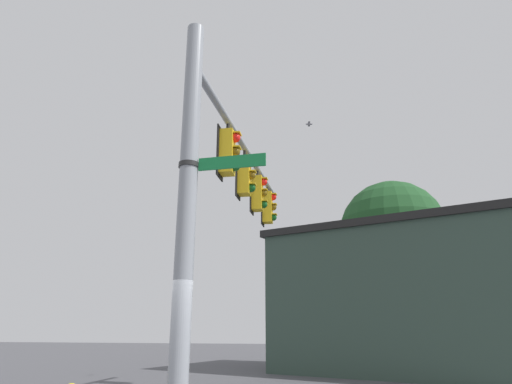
# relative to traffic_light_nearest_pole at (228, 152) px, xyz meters

# --- Properties ---
(signal_pole) EXTENTS (0.31, 0.31, 7.20)m
(signal_pole) POSITION_rel_traffic_light_nearest_pole_xyz_m (2.25, -0.13, -1.99)
(signal_pole) COLOR gray
(signal_pole) RESTS_ON ground
(mast_arm) EXTENTS (8.36, 0.58, 0.17)m
(mast_arm) POSITION_rel_traffic_light_nearest_pole_xyz_m (-1.93, 0.07, 0.78)
(mast_arm) COLOR gray
(traffic_light_nearest_pole) EXTENTS (0.54, 0.49, 1.31)m
(traffic_light_nearest_pole) POSITION_rel_traffic_light_nearest_pole_xyz_m (0.00, 0.00, 0.00)
(traffic_light_nearest_pole) COLOR black
(traffic_light_mid_inner) EXTENTS (0.54, 0.49, 1.31)m
(traffic_light_mid_inner) POSITION_rel_traffic_light_nearest_pole_xyz_m (-1.60, 0.08, 0.00)
(traffic_light_mid_inner) COLOR black
(traffic_light_mid_outer) EXTENTS (0.54, 0.49, 1.31)m
(traffic_light_mid_outer) POSITION_rel_traffic_light_nearest_pole_xyz_m (-3.20, 0.16, 0.00)
(traffic_light_mid_outer) COLOR black
(traffic_light_arm_end) EXTENTS (0.54, 0.49, 1.31)m
(traffic_light_arm_end) POSITION_rel_traffic_light_nearest_pole_xyz_m (-4.81, 0.24, 0.00)
(traffic_light_arm_end) COLOR black
(street_name_sign) EXTENTS (0.35, 1.50, 0.22)m
(street_name_sign) POSITION_rel_traffic_light_nearest_pole_xyz_m (2.26, 0.20, -1.17)
(street_name_sign) COLOR #147238
(bird_flying) EXTENTS (0.38, 0.27, 0.09)m
(bird_flying) POSITION_rel_traffic_light_nearest_pole_xyz_m (-6.20, 1.66, 3.64)
(bird_flying) COLOR gray
(storefront_building) EXTENTS (9.79, 11.40, 5.80)m
(storefront_building) POSITION_rel_traffic_light_nearest_pole_xyz_m (-10.38, 4.94, -2.68)
(storefront_building) COLOR #33473D
(storefront_building) RESTS_ON ground
(tree_by_storefront) EXTENTS (4.94, 4.94, 8.51)m
(tree_by_storefront) POSITION_rel_traffic_light_nearest_pole_xyz_m (-11.86, 5.21, 0.44)
(tree_by_storefront) COLOR #4C3823
(tree_by_storefront) RESTS_ON ground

